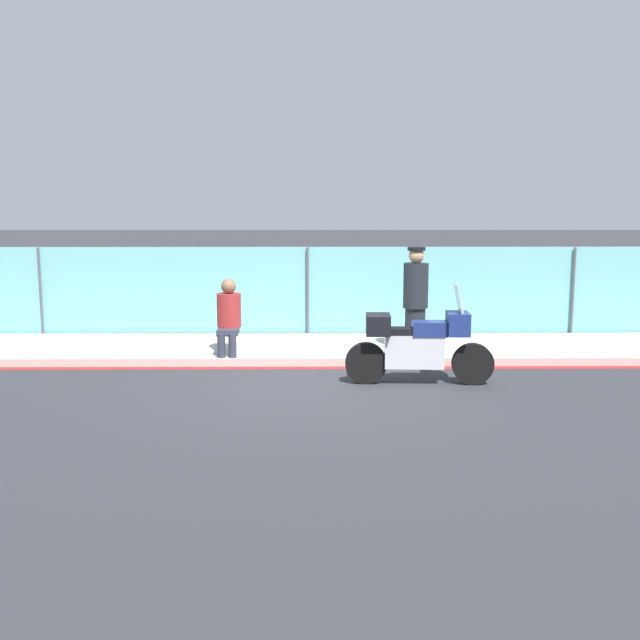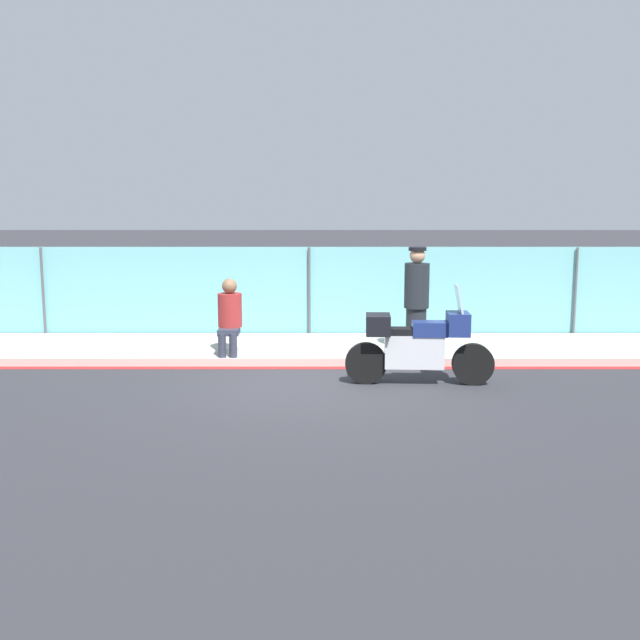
% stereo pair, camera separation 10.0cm
% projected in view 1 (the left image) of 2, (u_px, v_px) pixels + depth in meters
% --- Properties ---
extents(ground_plane, '(120.00, 120.00, 0.00)m').
position_uv_depth(ground_plane, '(306.00, 386.00, 11.23)').
color(ground_plane, '#2D2D33').
extents(sidewalk, '(39.15, 2.45, 0.14)m').
position_uv_depth(sidewalk, '(307.00, 348.00, 13.72)').
color(sidewalk, '#ADA89E').
rests_on(sidewalk, ground_plane).
extents(curb_paint_stripe, '(39.15, 0.18, 0.01)m').
position_uv_depth(curb_paint_stripe, '(307.00, 368.00, 12.43)').
color(curb_paint_stripe, red).
rests_on(curb_paint_stripe, ground_plane).
extents(storefront_fence, '(37.19, 0.17, 1.85)m').
position_uv_depth(storefront_fence, '(308.00, 293.00, 14.88)').
color(storefront_fence, '#6BB2B7').
rests_on(storefront_fence, ground_plane).
extents(motorcycle, '(2.24, 0.56, 1.52)m').
position_uv_depth(motorcycle, '(418.00, 344.00, 11.26)').
color(motorcycle, black).
rests_on(motorcycle, ground_plane).
extents(officer_standing, '(0.43, 0.43, 1.83)m').
position_uv_depth(officer_standing, '(415.00, 299.00, 12.96)').
color(officer_standing, '#1E2328').
rests_on(officer_standing, sidewalk).
extents(person_seated_on_curb, '(0.41, 0.68, 1.29)m').
position_uv_depth(person_seated_on_curb, '(229.00, 313.00, 12.83)').
color(person_seated_on_curb, '#2D3342').
rests_on(person_seated_on_curb, sidewalk).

